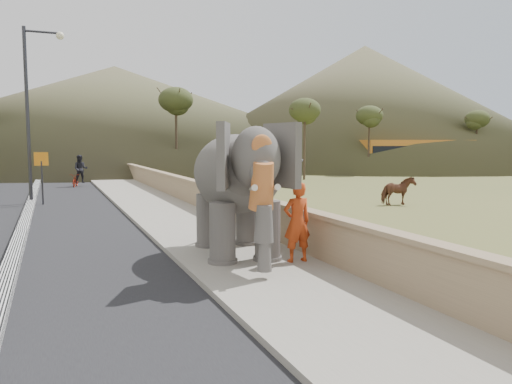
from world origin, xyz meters
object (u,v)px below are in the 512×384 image
lamppost (34,97)px  motorcyclist (79,174)px  elephant_and_man (237,191)px  cow (398,191)px

lamppost → motorcyclist: size_ratio=3.90×
elephant_and_man → motorcyclist: 22.74m
cow → elephant_and_man: elephant_and_man is taller
lamppost → cow: size_ratio=5.20×
lamppost → motorcyclist: 9.93m
elephant_and_man → motorcyclist: size_ratio=2.14×
lamppost → elephant_and_man: lamppost is taller
lamppost → cow: 17.04m
elephant_and_man → lamppost: bearing=108.9°
lamppost → cow: bearing=-23.8°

